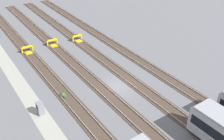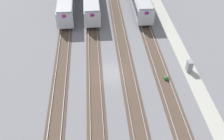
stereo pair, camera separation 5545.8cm
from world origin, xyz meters
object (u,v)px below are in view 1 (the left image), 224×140
(bumper_stop_nearest_track, at_px, (28,50))
(weed_clump, at_px, (63,95))
(bumper_stop_near_inner_track, at_px, (53,43))
(bumper_stop_middle_track, at_px, (78,39))
(electrical_cabinet, at_px, (40,108))

(bumper_stop_nearest_track, relative_size, weed_clump, 2.17)
(bumper_stop_near_inner_track, bearing_deg, bumper_stop_nearest_track, -86.63)
(bumper_stop_nearest_track, xyz_separation_m, bumper_stop_near_inner_track, (-0.27, 4.62, 0.00))
(bumper_stop_near_inner_track, bearing_deg, bumper_stop_middle_track, 80.85)
(bumper_stop_middle_track, distance_m, weed_clump, 17.27)
(weed_clump, bearing_deg, bumper_stop_nearest_track, 178.62)
(bumper_stop_nearest_track, bearing_deg, bumper_stop_middle_track, 87.08)
(bumper_stop_middle_track, relative_size, weed_clump, 2.18)
(weed_clump, bearing_deg, bumper_stop_near_inner_track, 161.74)
(bumper_stop_nearest_track, bearing_deg, electrical_cabinet, -13.53)
(bumper_stop_middle_track, bearing_deg, bumper_stop_near_inner_track, -99.15)
(bumper_stop_nearest_track, bearing_deg, weed_clump, -1.38)
(bumper_stop_middle_track, bearing_deg, electrical_cabinet, -39.58)
(bumper_stop_near_inner_track, height_order, electrical_cabinet, electrical_cabinet)
(electrical_cabinet, distance_m, weed_clump, 3.99)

